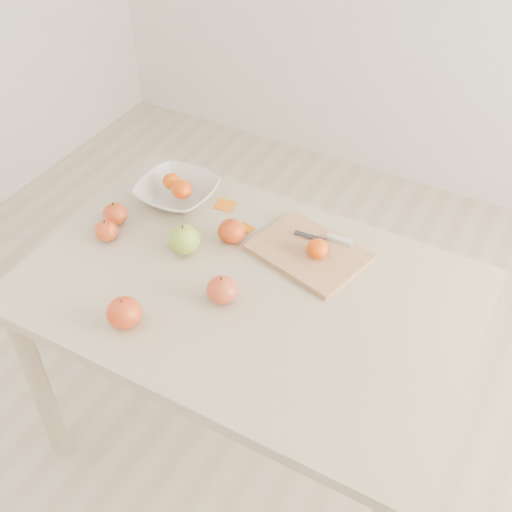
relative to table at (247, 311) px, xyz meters
The scene contains 16 objects.
ground 0.65m from the table, ahead, with size 3.50×3.50×0.00m, color #C6B293.
table is the anchor object (origin of this frame).
cutting_board 0.24m from the table, 64.84° to the left, with size 0.30×0.22×0.02m, color tan.
board_tangerine 0.26m from the table, 56.61° to the left, with size 0.06×0.06×0.05m, color #D74407.
fruit_bowl 0.46m from the table, 148.77° to the left, with size 0.24×0.24×0.06m, color silver.
bowl_tangerine_near 0.49m from the table, 149.30° to the left, with size 0.06×0.06×0.05m, color #C95307.
bowl_tangerine_far 0.44m from the table, 148.38° to the left, with size 0.06×0.06×0.06m, color #CB4D07.
orange_peel_a 0.37m from the table, 130.47° to the left, with size 0.06×0.04×0.00m, color orange.
orange_peel_b 0.26m from the table, 120.18° to the left, with size 0.04×0.04×0.00m, color #D06B0E.
paring_knife 0.32m from the table, 62.48° to the left, with size 0.17×0.05×0.01m.
apple_green 0.27m from the table, 169.92° to the left, with size 0.09×0.09×0.08m, color #5C901E.
apple_red_a 0.23m from the table, 132.78° to the left, with size 0.08×0.08×0.07m, color #98020A.
apple_red_b 0.50m from the table, behind, with size 0.07×0.07×0.07m, color maroon.
apple_red_d 0.47m from the table, behind, with size 0.07×0.07×0.06m, color #A51A0A.
apple_red_c 0.36m from the table, 127.45° to the right, with size 0.09×0.09×0.08m, color #9E0707.
apple_red_e 0.16m from the table, 112.69° to the right, with size 0.08×0.08×0.07m, color maroon.
Camera 1 is at (0.61, -1.05, 1.97)m, focal length 45.00 mm.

